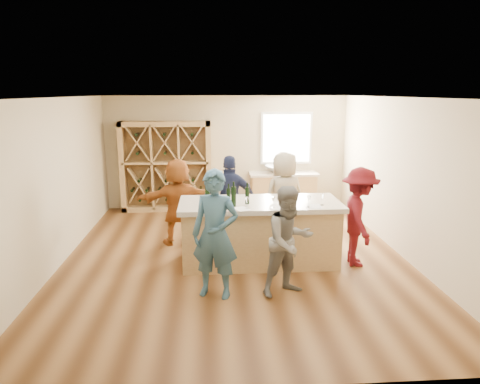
{
  "coord_description": "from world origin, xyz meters",
  "views": [
    {
      "loc": [
        -0.42,
        -7.19,
        2.89
      ],
      "look_at": [
        0.1,
        0.2,
        1.15
      ],
      "focal_mm": 32.0,
      "sensor_mm": 36.0,
      "label": 1
    }
  ],
  "objects": [
    {
      "name": "back_counter_base",
      "position": [
        1.4,
        3.2,
        0.43
      ],
      "size": [
        1.6,
        0.58,
        0.86
      ],
      "primitive_type": "cube",
      "color": "tan",
      "rests_on": "floor"
    },
    {
      "name": "wall_front",
      "position": [
        0.0,
        -3.55,
        1.4
      ],
      "size": [
        6.0,
        0.1,
        2.8
      ],
      "primitive_type": "cube",
      "color": "#C8B691",
      "rests_on": "ground"
    },
    {
      "name": "wine_bottle_c",
      "position": [
        -0.13,
        -0.37,
        1.21
      ],
      "size": [
        0.08,
        0.08,
        0.27
      ],
      "primitive_type": "cylinder",
      "rotation": [
        0.0,
        0.0,
        -0.18
      ],
      "color": "black",
      "rests_on": "tasting_counter_top"
    },
    {
      "name": "ceiling",
      "position": [
        0.0,
        0.0,
        2.85
      ],
      "size": [
        6.0,
        7.0,
        0.1
      ],
      "primitive_type": "cube",
      "color": "white",
      "rests_on": "ground"
    },
    {
      "name": "tasting_menu_a",
      "position": [
        0.07,
        -0.67,
        1.08
      ],
      "size": [
        0.28,
        0.32,
        0.0
      ],
      "primitive_type": "cube",
      "rotation": [
        0.0,
        0.0,
        0.42
      ],
      "color": "white",
      "rests_on": "tasting_counter_top"
    },
    {
      "name": "sink",
      "position": [
        1.2,
        3.2,
        1.01
      ],
      "size": [
        0.54,
        0.54,
        0.19
      ],
      "primitive_type": "imported",
      "color": "silver",
      "rests_on": "back_counter_top"
    },
    {
      "name": "faucet",
      "position": [
        1.2,
        3.38,
        1.07
      ],
      "size": [
        0.02,
        0.02,
        0.3
      ],
      "primitive_type": "cylinder",
      "color": "silver",
      "rests_on": "back_counter_top"
    },
    {
      "name": "person_far_right",
      "position": [
        1.01,
        0.84,
        0.89
      ],
      "size": [
        1.0,
        0.82,
        1.77
      ],
      "primitive_type": "imported",
      "rotation": [
        0.0,
        0.0,
        3.49
      ],
      "color": "gray",
      "rests_on": "floor"
    },
    {
      "name": "wine_bottle_a",
      "position": [
        -0.47,
        -0.35,
        1.25
      ],
      "size": [
        0.09,
        0.09,
        0.33
      ],
      "primitive_type": "cylinder",
      "rotation": [
        0.0,
        0.0,
        -0.14
      ],
      "color": "black",
      "rests_on": "tasting_counter_top"
    },
    {
      "name": "person_near_left",
      "position": [
        -0.37,
        -1.45,
        0.93
      ],
      "size": [
        0.8,
        0.68,
        1.86
      ],
      "primitive_type": "imported",
      "rotation": [
        0.0,
        0.0,
        -0.31
      ],
      "color": "#335972",
      "rests_on": "floor"
    },
    {
      "name": "wine_glass_a",
      "position": [
        0.15,
        -0.67,
        1.18
      ],
      "size": [
        0.09,
        0.09,
        0.2
      ],
      "primitive_type": "cone",
      "rotation": [
        0.0,
        0.0,
        0.22
      ],
      "color": "white",
      "rests_on": "tasting_counter_top"
    },
    {
      "name": "window_pane",
      "position": [
        1.5,
        3.44,
        1.75
      ],
      "size": [
        1.18,
        0.01,
        1.18
      ],
      "primitive_type": "cube",
      "color": "white",
      "rests_on": "wall_back"
    },
    {
      "name": "person_server",
      "position": [
        2.06,
        -0.45,
        0.84
      ],
      "size": [
        0.65,
        1.14,
        1.68
      ],
      "primitive_type": "imported",
      "rotation": [
        0.0,
        0.0,
        1.44
      ],
      "color": "#590F14",
      "rests_on": "floor"
    },
    {
      "name": "person_far_left",
      "position": [
        -1.05,
        0.81,
        0.84
      ],
      "size": [
        1.63,
        0.82,
        1.68
      ],
      "primitive_type": "imported",
      "rotation": [
        0.0,
        0.0,
        3.31
      ],
      "color": "#994C19",
      "rests_on": "floor"
    },
    {
      "name": "wine_glass_d",
      "position": [
        0.9,
        -0.36,
        1.17
      ],
      "size": [
        0.08,
        0.08,
        0.17
      ],
      "primitive_type": "cone",
      "rotation": [
        0.0,
        0.0,
        0.19
      ],
      "color": "white",
      "rests_on": "tasting_counter_top"
    },
    {
      "name": "tasting_counter_base",
      "position": [
        0.41,
        -0.24,
        0.5
      ],
      "size": [
        2.6,
        1.0,
        1.0
      ],
      "primitive_type": "cube",
      "color": "tan",
      "rests_on": "floor"
    },
    {
      "name": "wall_right",
      "position": [
        3.05,
        0.0,
        1.4
      ],
      "size": [
        0.1,
        7.0,
        2.8
      ],
      "primitive_type": "cube",
      "color": "#C8B691",
      "rests_on": "ground"
    },
    {
      "name": "wall_back",
      "position": [
        0.0,
        3.55,
        1.4
      ],
      "size": [
        6.0,
        0.1,
        2.8
      ],
      "primitive_type": "cube",
      "color": "#C8B691",
      "rests_on": "ground"
    },
    {
      "name": "person_near_right",
      "position": [
        0.69,
        -1.47,
        0.81
      ],
      "size": [
        0.89,
        0.72,
        1.61
      ],
      "primitive_type": "imported",
      "rotation": [
        0.0,
        0.0,
        0.43
      ],
      "color": "slate",
      "rests_on": "floor"
    },
    {
      "name": "wine_bottle_d",
      "position": [
        -0.05,
        -0.51,
        1.24
      ],
      "size": [
        0.09,
        0.09,
        0.33
      ],
      "primitive_type": "cylinder",
      "rotation": [
        0.0,
        0.0,
        0.07
      ],
      "color": "black",
      "rests_on": "tasting_counter_top"
    },
    {
      "name": "window_frame",
      "position": [
        1.5,
        3.47,
        1.75
      ],
      "size": [
        1.3,
        0.06,
        1.3
      ],
      "primitive_type": "cube",
      "color": "white",
      "rests_on": "wall_back"
    },
    {
      "name": "wine_bottle_b",
      "position": [
        -0.35,
        -0.51,
        1.22
      ],
      "size": [
        0.09,
        0.09,
        0.27
      ],
      "primitive_type": "cylinder",
      "rotation": [
        0.0,
        0.0,
        -0.37
      ],
      "color": "black",
      "rests_on": "tasting_counter_top"
    },
    {
      "name": "back_counter_top",
      "position": [
        1.4,
        3.2,
        0.89
      ],
      "size": [
        1.7,
        0.62,
        0.06
      ],
      "primitive_type": "cube",
      "color": "#C2B59F",
      "rests_on": "back_counter_base"
    },
    {
      "name": "wine_glass_b",
      "position": [
        0.57,
        -0.65,
        1.17
      ],
      "size": [
        0.07,
        0.07,
        0.18
      ],
      "primitive_type": "cone",
      "rotation": [
        0.0,
        0.0,
        -0.11
      ],
      "color": "white",
      "rests_on": "tasting_counter_top"
    },
    {
      "name": "wine_rack",
      "position": [
        -1.5,
        3.27,
        1.1
      ],
      "size": [
        2.2,
        0.45,
        2.2
      ],
      "primitive_type": "cube",
      "color": "tan",
      "rests_on": "floor"
    },
    {
      "name": "wall_left",
      "position": [
        -3.05,
        0.0,
        1.4
      ],
      "size": [
        0.1,
        7.0,
        2.8
      ],
      "primitive_type": "cube",
      "color": "#C8B691",
      "rests_on": "ground"
    },
    {
      "name": "floor",
      "position": [
        0.0,
        0.0,
        -0.05
      ],
      "size": [
        6.0,
        7.0,
        0.1
      ],
      "primitive_type": "cube",
      "color": "brown",
      "rests_on": "ground"
    },
    {
      "name": "person_far_mid",
      "position": [
        -0.04,
        0.76,
        0.86
      ],
      "size": [
        1.05,
        0.61,
        1.72
      ],
      "primitive_type": "imported",
      "rotation": [
        0.0,
        0.0,
        3.04
      ],
      "color": "#191E38",
      "rests_on": "floor"
    },
    {
      "name": "tasting_counter_top",
      "position": [
        0.41,
        -0.24,
        1.04
      ],
      "size": [
        2.72,
        1.12,
        0.08
      ],
      "primitive_type": "cube",
      "color": "#C2B59F",
      "rests_on": "tasting_counter_base"
    },
    {
      "name": "wine_bottle_e",
      "position": [
        0.18,
        -0.36,
        1.22
      ],
      "size": [
        0.09,
        0.09,
        0.28
      ],
      "primitive_type": "cylinder",
      "rotation": [
        0.0,
        0.0,
        0.34
      ],
      "color": "black",
      "rests_on": "tasting_counter_top"
    },
    {
      "name": "wine_glass_e",
      "position": [
        1.4,
        -0.53,
        1.17
      ],
      "size": [
        0.08,
        0.08,
        0.19
      ],
      "primitive_type": "cone",
      "rotation": [
        0.0,
        0.0,
        0.17
      ],
      "color": "white",
      "rests_on": "tasting_counter_top"
    },
    {
      "name": "tasting_menu_c",
      "position": [
        1.26,
        -0.6,
        1.08
      ],
      "size": [
        0.23,
        0.3,
        0.0
      ],
      "primitive_type": "cube",
      "rotation": [
        0.0,
        0.0,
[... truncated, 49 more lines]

